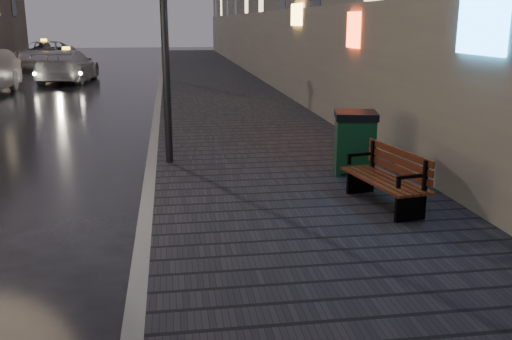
# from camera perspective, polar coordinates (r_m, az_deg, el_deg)

# --- Properties ---
(sidewalk) EXTENTS (4.60, 58.00, 0.15)m
(sidewalk) POSITION_cam_1_polar(r_m,az_deg,el_deg) (26.08, -4.21, 8.65)
(sidewalk) COLOR black
(sidewalk) RESTS_ON ground
(curb) EXTENTS (0.20, 58.00, 0.15)m
(curb) POSITION_cam_1_polar(r_m,az_deg,el_deg) (26.01, -9.54, 8.47)
(curb) COLOR slate
(curb) RESTS_ON ground
(lamp_far) EXTENTS (0.36, 0.36, 5.28)m
(lamp_far) POSITION_cam_1_polar(r_m,az_deg,el_deg) (26.87, -9.06, 15.98)
(lamp_far) COLOR black
(lamp_far) RESTS_ON sidewalk
(bench) EXTENTS (0.86, 1.74, 0.85)m
(bench) POSITION_cam_1_polar(r_m,az_deg,el_deg) (8.57, 13.09, -0.73)
(bench) COLOR black
(bench) RESTS_ON sidewalk
(trash_bin) EXTENTS (0.86, 0.86, 1.11)m
(trash_bin) POSITION_cam_1_polar(r_m,az_deg,el_deg) (10.29, 9.85, 2.77)
(trash_bin) COLOR black
(trash_bin) RESTS_ON sidewalk
(taxi_mid) EXTENTS (2.54, 5.33, 1.50)m
(taxi_mid) POSITION_cam_1_polar(r_m,az_deg,el_deg) (28.68, -18.33, 9.86)
(taxi_mid) COLOR silver
(taxi_mid) RESTS_ON ground
(taxi_far) EXTENTS (3.22, 6.02, 1.61)m
(taxi_far) POSITION_cam_1_polar(r_m,az_deg,el_deg) (38.09, -20.34, 10.79)
(taxi_far) COLOR silver
(taxi_far) RESTS_ON ground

